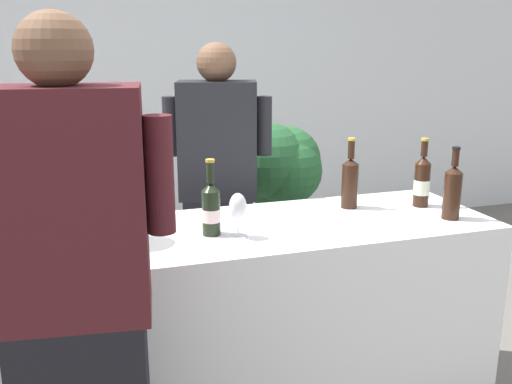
# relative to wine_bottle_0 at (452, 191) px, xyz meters

# --- Properties ---
(wall_back) EXTENTS (8.00, 0.10, 2.80)m
(wall_back) POSITION_rel_wine_bottle_0_xyz_m (-0.95, 2.75, 0.36)
(wall_back) COLOR silver
(wall_back) RESTS_ON ground_plane
(counter) EXTENTS (2.27, 0.67, 0.91)m
(counter) POSITION_rel_wine_bottle_0_xyz_m (-0.95, 0.15, -0.58)
(counter) COLOR white
(counter) RESTS_ON ground_plane
(wine_bottle_0) EXTENTS (0.08, 0.08, 0.32)m
(wine_bottle_0) POSITION_rel_wine_bottle_0_xyz_m (0.00, 0.00, 0.00)
(wine_bottle_0) COLOR black
(wine_bottle_0) RESTS_ON counter
(wine_bottle_1) EXTENTS (0.07, 0.07, 0.36)m
(wine_bottle_1) POSITION_rel_wine_bottle_0_xyz_m (-1.59, -0.01, 0.01)
(wine_bottle_1) COLOR black
(wine_bottle_1) RESTS_ON counter
(wine_bottle_2) EXTENTS (0.08, 0.08, 0.33)m
(wine_bottle_2) POSITION_rel_wine_bottle_0_xyz_m (-0.35, 0.29, 0.00)
(wine_bottle_2) COLOR black
(wine_bottle_2) RESTS_ON counter
(wine_bottle_3) EXTENTS (0.08, 0.08, 0.31)m
(wine_bottle_3) POSITION_rel_wine_bottle_0_xyz_m (-1.05, 0.11, -0.02)
(wine_bottle_3) COLOR black
(wine_bottle_3) RESTS_ON counter
(wine_bottle_4) EXTENTS (0.08, 0.08, 0.33)m
(wine_bottle_4) POSITION_rel_wine_bottle_0_xyz_m (-1.70, 0.17, -0.01)
(wine_bottle_4) COLOR black
(wine_bottle_4) RESTS_ON counter
(wine_bottle_6) EXTENTS (0.07, 0.07, 0.32)m
(wine_bottle_6) POSITION_rel_wine_bottle_0_xyz_m (-0.01, 0.21, -0.01)
(wine_bottle_6) COLOR black
(wine_bottle_6) RESTS_ON counter
(wine_glass) EXTENTS (0.08, 0.08, 0.18)m
(wine_glass) POSITION_rel_wine_bottle_0_xyz_m (-0.96, 0.04, -0.01)
(wine_glass) COLOR silver
(wine_glass) RESTS_ON counter
(ice_bucket) EXTENTS (0.19, 0.19, 0.21)m
(ice_bucket) POSITION_rel_wine_bottle_0_xyz_m (-1.41, 0.13, -0.02)
(ice_bucket) COLOR silver
(ice_bucket) RESTS_ON counter
(person_server) EXTENTS (0.54, 0.34, 1.66)m
(person_server) POSITION_rel_wine_bottle_0_xyz_m (-0.85, 0.79, -0.22)
(person_server) COLOR black
(person_server) RESTS_ON ground_plane
(person_guest) EXTENTS (0.57, 0.29, 1.73)m
(person_guest) POSITION_rel_wine_bottle_0_xyz_m (-1.57, -0.44, -0.19)
(person_guest) COLOR black
(person_guest) RESTS_ON ground_plane
(potted_shrub) EXTENTS (0.57, 0.50, 1.21)m
(potted_shrub) POSITION_rel_wine_bottle_0_xyz_m (-0.37, 1.16, -0.16)
(potted_shrub) COLOR brown
(potted_shrub) RESTS_ON ground_plane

